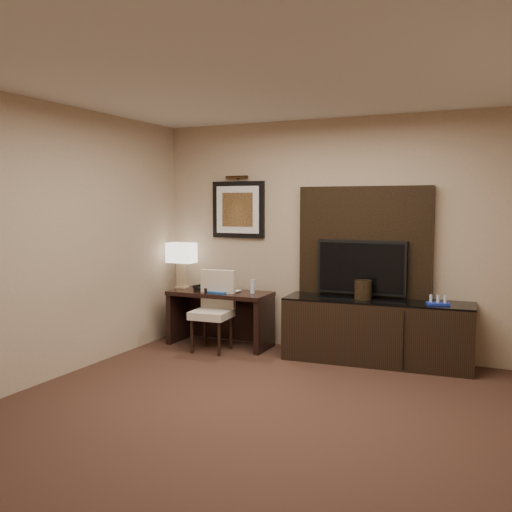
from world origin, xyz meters
The scene contains 18 objects.
floor centered at (0.00, 0.00, -0.01)m, with size 4.50×5.00×0.01m, color #372018.
ceiling centered at (0.00, 0.00, 2.70)m, with size 4.50×5.00×0.01m, color silver.
wall_back centered at (0.00, 2.50, 1.35)m, with size 4.50×0.01×2.70m, color tan.
wall_left centered at (-2.25, 0.00, 1.35)m, with size 0.01×5.00×2.70m, color tan.
desk centered at (-1.39, 2.15, 0.33)m, with size 1.24×0.53×0.66m, color black.
credenza centered at (0.52, 2.20, 0.35)m, with size 2.01×0.56×0.69m, color black.
tv_wall_panel centered at (0.30, 2.44, 1.27)m, with size 1.50×0.12×1.30m, color black.
tv centered at (0.30, 2.34, 1.02)m, with size 1.00×0.08×0.60m, color black.
artwork centered at (-1.30, 2.48, 1.65)m, with size 0.70×0.04×0.70m, color black.
picture_light centered at (-1.30, 2.44, 2.05)m, with size 0.04×0.04×0.30m, color #3C2613.
desk_chair centered at (-1.35, 1.86, 0.45)m, with size 0.43×0.49×0.89m, color beige, non-canonical shape.
table_lamp centered at (-1.97, 2.22, 0.93)m, with size 0.33×0.19×0.54m, color tan, non-canonical shape.
desk_phone centered at (-1.57, 2.11, 0.72)m, with size 0.21×0.19×0.10m, color black, non-canonical shape.
blue_folder centered at (-1.33, 2.11, 0.67)m, with size 0.23×0.30×0.02m, color #1B52B2.
book centered at (-1.30, 2.15, 0.77)m, with size 0.15×0.02×0.21m, color tan.
water_bottle centered at (-0.97, 2.18, 0.75)m, with size 0.06×0.06×0.17m, color silver.
ice_bucket centered at (0.36, 2.17, 0.80)m, with size 0.19×0.19×0.21m, color black.
minibar_tray centered at (1.15, 2.16, 0.73)m, with size 0.23×0.14×0.08m, color #192DA5, non-canonical shape.
Camera 1 is at (1.87, -3.87, 1.72)m, focal length 40.00 mm.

